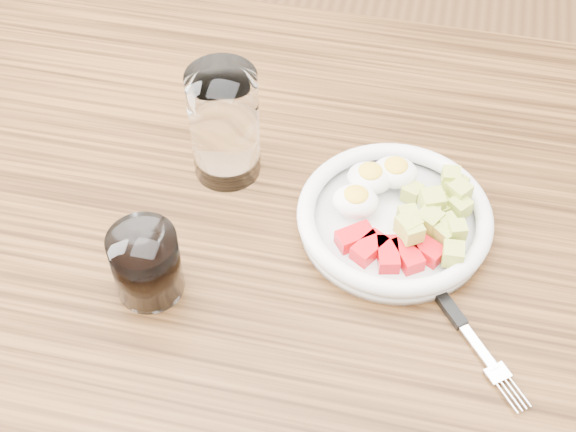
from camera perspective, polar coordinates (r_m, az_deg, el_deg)
The scene contains 5 objects.
dining_table at distance 1.02m, azimuth 0.43°, elevation -5.21°, with size 1.50×0.90×0.77m.
bowl at distance 0.95m, azimuth 7.62°, elevation 0.06°, with size 0.23×0.23×0.06m.
fork at distance 0.90m, azimuth 11.54°, elevation -6.62°, with size 0.14×0.17×0.01m.
water_glass at distance 0.97m, azimuth -4.55°, elevation 6.48°, with size 0.08×0.08×0.15m, color white.
coffee_glass at distance 0.88m, azimuth -10.04°, elevation -3.39°, with size 0.08×0.08×0.09m.
Camera 1 is at (0.12, -0.57, 1.51)m, focal length 50.00 mm.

